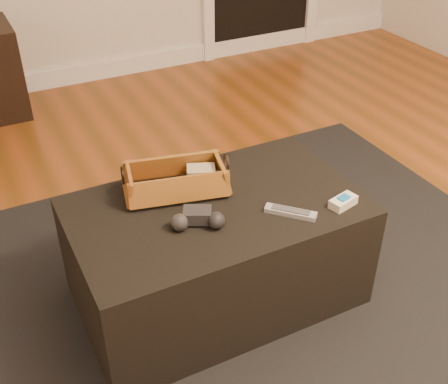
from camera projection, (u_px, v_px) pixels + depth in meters
name	position (u px, v px, depth m)	size (l,w,h in m)	color
floor	(329.00, 359.00, 1.92)	(5.00, 5.50, 0.01)	brown
baseboard	(98.00, 71.00, 3.90)	(5.00, 0.04, 0.12)	white
area_rug	(223.00, 303.00, 2.13)	(2.60, 2.00, 0.01)	black
ottoman	(217.00, 252.00, 2.04)	(1.00, 0.60, 0.42)	black
tv_remote	(172.00, 189.00, 1.97)	(0.19, 0.04, 0.02)	black
cloth_bundle	(201.00, 174.00, 2.01)	(0.10, 0.07, 0.06)	tan
wicker_basket	(176.00, 181.00, 1.97)	(0.40, 0.27, 0.13)	#AE5D27
game_controller	(198.00, 219.00, 1.81)	(0.18, 0.14, 0.06)	black
silver_remote	(291.00, 212.00, 1.87)	(0.15, 0.15, 0.02)	#A4A5AC
cream_gadget	(343.00, 202.00, 1.91)	(0.11, 0.07, 0.04)	silver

